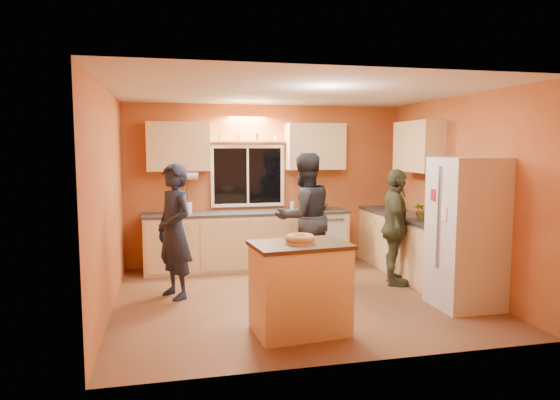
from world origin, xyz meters
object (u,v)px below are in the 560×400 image
object	(u,v)px
person_left	(174,231)
person_right	(395,227)
island	(300,287)
person_center	(304,217)
refrigerator	(466,233)

from	to	relation	value
person_left	person_right	bearing A→B (deg)	60.14
island	person_left	bearing A→B (deg)	122.99
person_left	person_center	distance (m)	1.87
island	refrigerator	bearing A→B (deg)	3.92
refrigerator	person_center	distance (m)	2.22
person_center	refrigerator	bearing A→B (deg)	121.56
island	person_right	distance (m)	2.32
person_left	person_center	world-z (taller)	person_center
refrigerator	person_left	world-z (taller)	refrigerator
refrigerator	person_right	bearing A→B (deg)	109.58
person_center	person_right	world-z (taller)	person_center
refrigerator	island	bearing A→B (deg)	-170.08
refrigerator	island	world-z (taller)	refrigerator
person_left	person_center	xyz separation A→B (m)	(1.82, 0.41, 0.06)
refrigerator	person_right	xyz separation A→B (m)	(-0.39, 1.10, -0.09)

